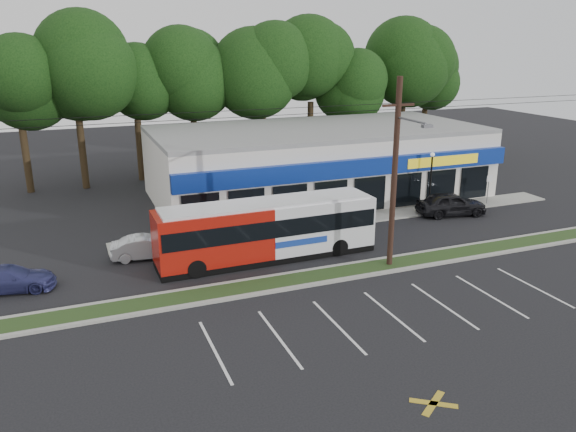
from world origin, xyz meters
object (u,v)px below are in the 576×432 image
(sign_post, at_px, (489,184))
(car_blue, at_px, (8,279))
(utility_pole, at_px, (393,169))
(metrobus, at_px, (267,228))
(car_silver, at_px, (147,247))
(car_dark, at_px, (451,204))
(pedestrian_b, at_px, (338,219))
(pedestrian_a, at_px, (331,212))
(lamp_post, at_px, (431,175))

(sign_post, xyz_separation_m, car_blue, (-31.89, -3.46, -0.92))
(utility_pole, bearing_deg, sign_post, 30.15)
(metrobus, distance_m, car_silver, 6.82)
(metrobus, xyz_separation_m, car_dark, (14.61, 2.93, -0.94))
(car_blue, bearing_deg, car_dark, -75.83)
(car_silver, relative_size, pedestrian_b, 2.12)
(car_silver, bearing_deg, car_dark, -81.89)
(utility_pole, height_order, pedestrian_a, utility_pole)
(car_dark, bearing_deg, pedestrian_a, 94.15)
(sign_post, bearing_deg, car_blue, -173.82)
(metrobus, height_order, pedestrian_a, metrobus)
(sign_post, xyz_separation_m, car_silver, (-25.00, -1.57, -0.91))
(utility_pole, height_order, car_dark, utility_pole)
(car_dark, distance_m, pedestrian_b, 8.99)
(car_dark, xyz_separation_m, pedestrian_a, (-8.75, 1.07, 0.09))
(car_silver, bearing_deg, pedestrian_a, -76.00)
(utility_pole, height_order, pedestrian_b, utility_pole)
(metrobus, distance_m, pedestrian_b, 6.21)
(utility_pole, height_order, car_blue, utility_pole)
(car_blue, bearing_deg, utility_pole, -93.21)
(metrobus, relative_size, pedestrian_b, 6.68)
(sign_post, distance_m, car_dark, 4.36)
(utility_pole, xyz_separation_m, car_dark, (9.03, 6.50, -4.60))
(pedestrian_a, bearing_deg, car_dark, 167.38)
(utility_pole, xyz_separation_m, metrobus, (-5.58, 3.57, -3.66))
(sign_post, bearing_deg, pedestrian_b, -173.06)
(car_dark, xyz_separation_m, pedestrian_b, (-8.98, -0.45, 0.11))
(car_blue, height_order, pedestrian_a, pedestrian_a)
(car_silver, distance_m, pedestrian_b, 11.89)
(lamp_post, bearing_deg, car_blue, -172.20)
(pedestrian_a, xyz_separation_m, pedestrian_b, (-0.22, -1.52, 0.02))
(metrobus, distance_m, car_dark, 14.93)
(utility_pole, relative_size, metrobus, 4.05)
(metrobus, relative_size, car_blue, 2.84)
(lamp_post, xyz_separation_m, car_blue, (-26.89, -3.68, -2.04))
(utility_pole, xyz_separation_m, car_blue, (-18.72, 4.19, -4.78))
(car_blue, relative_size, pedestrian_a, 2.40)
(lamp_post, height_order, metrobus, lamp_post)
(pedestrian_b, bearing_deg, pedestrian_a, -66.05)
(car_blue, bearing_deg, pedestrian_a, -70.50)
(car_blue, bearing_deg, pedestrian_b, -74.93)
(sign_post, relative_size, pedestrian_b, 1.20)
(sign_post, xyz_separation_m, pedestrian_b, (-13.12, -1.60, -0.63))
(lamp_post, relative_size, sign_post, 1.91)
(metrobus, bearing_deg, car_dark, 10.71)
(car_silver, bearing_deg, lamp_post, -77.92)
(lamp_post, height_order, pedestrian_b, lamp_post)
(utility_pole, distance_m, car_silver, 14.13)
(utility_pole, distance_m, pedestrian_b, 7.53)
(car_blue, height_order, pedestrian_b, pedestrian_b)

